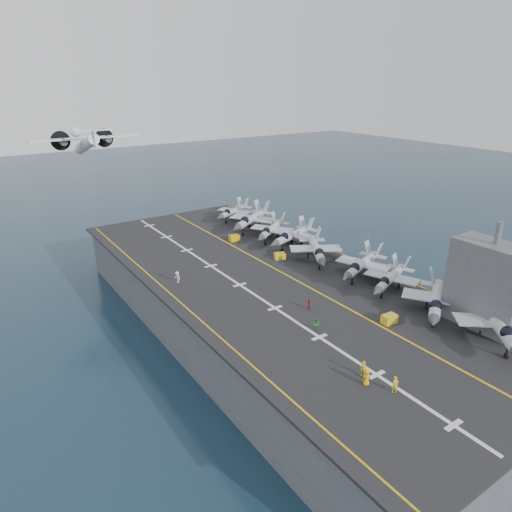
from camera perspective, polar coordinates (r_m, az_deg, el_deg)
ground at (r=84.16m, az=1.54°, el=-9.11°), size 500.00×500.00×0.00m
hull at (r=81.75m, az=1.58°, el=-6.08°), size 36.00×90.00×10.00m
flight_deck at (r=79.50m, az=1.62°, el=-2.75°), size 38.00×92.00×0.40m
foul_line at (r=81.05m, az=3.34°, el=-2.12°), size 0.35×90.00×0.02m
landing_centerline at (r=76.36m, az=-2.06°, el=-3.62°), size 0.50×90.00×0.02m
deck_edge_port at (r=71.76m, az=-9.55°, el=-5.64°), size 0.25×90.00×0.02m
deck_edge_stbd at (r=90.66m, az=11.18°, el=0.09°), size 0.25×90.00×0.02m
island_superstructure at (r=68.89m, az=27.19°, el=-2.16°), size 5.00×10.00×15.00m
fighter_jet_0 at (r=67.53m, az=27.92°, el=-7.35°), size 17.43×17.92×5.22m
fighter_jet_1 at (r=71.07m, az=21.63°, el=-4.98°), size 17.36×15.93×5.02m
fighter_jet_2 at (r=76.79m, az=16.48°, el=-2.56°), size 15.29×12.83×4.52m
fighter_jet_3 at (r=80.62m, az=13.10°, el=-0.94°), size 16.46×13.86×4.86m
fighter_jet_4 at (r=85.98m, az=7.56°, el=0.92°), size 15.93×17.47×5.05m
fighter_jet_5 at (r=93.62m, az=4.65°, el=2.71°), size 16.57×13.63×4.95m
fighter_jet_6 at (r=97.38m, az=1.90°, el=3.44°), size 16.31×15.19×4.71m
fighter_jet_7 at (r=103.47m, az=-0.56°, el=4.75°), size 19.01×17.22×5.50m
fighter_jet_8 at (r=111.67m, az=-2.83°, el=5.68°), size 15.24×13.40×4.43m
tow_cart_a at (r=67.33m, az=16.32°, el=-7.57°), size 2.19×1.51×1.26m
tow_cart_b at (r=87.14m, az=2.99°, el=0.01°), size 2.30×1.84×1.20m
tow_cart_c at (r=96.97m, az=-2.73°, el=2.27°), size 2.27×1.63×1.27m
crew_0 at (r=54.12m, az=13.67°, el=-14.58°), size 1.34×1.10×1.92m
crew_1 at (r=55.46m, az=13.27°, el=-13.55°), size 1.03×1.32×1.95m
crew_2 at (r=63.42m, az=7.58°, el=-8.48°), size 1.17×1.24×1.72m
crew_3 at (r=77.89m, az=-9.81°, el=-2.62°), size 1.07×1.36×2.01m
crew_6 at (r=53.85m, az=17.00°, el=-15.12°), size 1.39×1.14×1.99m
crew_7 at (r=68.61m, az=6.60°, el=-6.04°), size 0.96×1.15×1.63m
transport_plane at (r=116.72m, az=-20.44°, el=12.94°), size 24.89×17.13×5.83m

